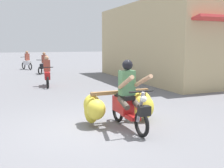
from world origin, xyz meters
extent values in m
plane|color=slate|center=(0.00, 0.00, 0.00)|extent=(120.00, 120.00, 0.00)
torus|color=black|center=(0.79, -0.88, 0.28)|extent=(0.09, 0.56, 0.56)
torus|color=black|center=(0.77, 0.32, 0.28)|extent=(0.09, 0.56, 0.56)
cube|color=red|center=(0.78, -0.38, 0.32)|extent=(0.25, 0.56, 0.08)
cube|color=red|center=(0.77, 0.02, 0.50)|extent=(0.29, 0.64, 0.36)
cube|color=black|center=(0.77, -0.06, 0.72)|extent=(0.27, 0.60, 0.10)
cylinder|color=gray|center=(0.79, -0.82, 0.62)|extent=(0.07, 0.28, 0.69)
cylinder|color=black|center=(0.79, -0.86, 0.96)|extent=(0.56, 0.05, 0.04)
sphere|color=silver|center=(0.79, -0.94, 0.82)|extent=(0.14, 0.14, 0.14)
cube|color=black|center=(0.79, -0.98, 0.58)|extent=(0.24, 0.16, 0.20)
cube|color=red|center=(0.79, -0.88, 0.58)|extent=(0.10, 0.28, 0.04)
cube|color=olive|center=(0.77, 0.17, 0.78)|extent=(1.50, 0.12, 0.08)
cube|color=olive|center=(0.77, 0.35, 0.75)|extent=(1.35, 0.10, 0.06)
ellipsoid|color=yellow|center=(1.30, 0.20, 0.38)|extent=(0.49, 0.45, 0.59)
cylinder|color=#998459|center=(1.30, 0.20, 0.72)|extent=(0.02, 0.02, 0.15)
ellipsoid|color=gold|center=(0.07, 0.26, 0.37)|extent=(0.36, 0.32, 0.63)
cylinder|color=#998459|center=(0.07, 0.26, 0.72)|extent=(0.02, 0.02, 0.13)
ellipsoid|color=yellow|center=(1.42, 0.10, 0.36)|extent=(0.46, 0.42, 0.57)
cylinder|color=#998459|center=(1.42, 0.10, 0.70)|extent=(0.02, 0.02, 0.17)
ellipsoid|color=yellow|center=(1.47, 0.28, 0.41)|extent=(0.44, 0.40, 0.60)
cylinder|color=#998459|center=(1.47, 0.28, 0.74)|extent=(0.02, 0.02, 0.11)
ellipsoid|color=yellow|center=(0.14, 0.44, 0.47)|extent=(0.49, 0.46, 0.51)
cylinder|color=#998459|center=(0.14, 0.44, 0.74)|extent=(0.02, 0.02, 0.10)
ellipsoid|color=gold|center=(1.40, 0.46, 0.36)|extent=(0.41, 0.38, 0.63)
cylinder|color=#998459|center=(1.40, 0.46, 0.72)|extent=(0.02, 0.02, 0.14)
ellipsoid|color=yellow|center=(0.12, 0.08, 0.43)|extent=(0.49, 0.45, 0.48)
cylinder|color=#998459|center=(0.12, 0.08, 0.72)|extent=(0.02, 0.02, 0.15)
cube|color=#4C7F51|center=(0.78, -0.18, 1.05)|extent=(0.34, 0.23, 0.56)
sphere|color=black|center=(0.78, -0.20, 1.46)|extent=(0.24, 0.24, 0.24)
cylinder|color=tan|center=(0.98, -0.52, 1.11)|extent=(0.15, 0.72, 0.39)
cylinder|color=tan|center=(0.59, -0.53, 1.11)|extent=(0.13, 0.72, 0.39)
cylinder|color=#4C4238|center=(0.92, -0.30, 0.62)|extent=(0.14, 0.44, 0.27)
cylinder|color=#4C4238|center=(0.64, -0.30, 0.62)|extent=(0.14, 0.44, 0.27)
torus|color=black|center=(-0.25, 16.37, 0.26)|extent=(0.26, 0.51, 0.52)
torus|color=black|center=(0.15, 15.35, 0.26)|extent=(0.26, 0.51, 0.52)
cube|color=silver|center=(-0.02, 15.77, 0.50)|extent=(0.55, 0.93, 0.32)
cylinder|color=black|center=(-0.23, 16.33, 0.92)|extent=(0.48, 0.21, 0.04)
cube|color=#994738|center=(-0.01, 15.75, 0.95)|extent=(0.35, 0.29, 0.52)
sphere|color=#9E7051|center=(-0.02, 15.77, 1.30)|extent=(0.20, 0.20, 0.20)
torus|color=black|center=(0.41, 11.84, 0.26)|extent=(0.35, 0.48, 0.52)
torus|color=black|center=(1.01, 12.76, 0.26)|extent=(0.35, 0.48, 0.52)
cube|color=black|center=(0.76, 12.38, 0.50)|extent=(0.69, 0.88, 0.32)
cylinder|color=black|center=(0.43, 11.88, 0.92)|extent=(0.44, 0.30, 0.04)
cube|color=#994738|center=(0.77, 12.40, 0.95)|extent=(0.36, 0.33, 0.52)
sphere|color=#9E7051|center=(0.76, 12.38, 1.30)|extent=(0.20, 0.20, 0.20)
torus|color=black|center=(-0.01, 6.19, 0.26)|extent=(0.14, 0.53, 0.52)
torus|color=black|center=(0.13, 7.29, 0.26)|extent=(0.14, 0.53, 0.52)
cube|color=red|center=(0.07, 6.84, 0.50)|extent=(0.35, 0.92, 0.32)
cylinder|color=black|center=(0.00, 6.24, 0.92)|extent=(0.50, 0.10, 0.04)
cube|color=#994738|center=(0.08, 6.86, 0.95)|extent=(0.32, 0.24, 0.52)
sphere|color=tan|center=(0.07, 6.84, 1.30)|extent=(0.20, 0.20, 0.20)
cube|color=tan|center=(6.90, 7.13, 2.01)|extent=(4.79, 8.92, 4.01)
cube|color=teal|center=(3.75, 6.29, 0.18)|extent=(0.56, 0.40, 0.36)
camera|label=1|loc=(-1.84, -5.69, 1.93)|focal=43.49mm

